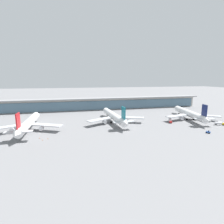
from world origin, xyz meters
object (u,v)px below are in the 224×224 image
object	(u,v)px
airliner_left_stand	(28,123)
service_truck_near_nose_white	(206,120)
safety_cone_charlie	(43,140)
airliner_right_stand	(190,114)
airliner_centre_stand	(114,116)
service_truck_mid_apron_yellow	(220,123)
safety_cone_alpha	(39,138)
service_truck_by_tail_blue	(208,132)
safety_cone_bravo	(48,139)
service_truck_under_wing_red	(170,121)

from	to	relation	value
airliner_left_stand	service_truck_near_nose_white	bearing A→B (deg)	-2.70
safety_cone_charlie	airliner_left_stand	bearing A→B (deg)	117.03
airliner_right_stand	safety_cone_charlie	distance (m)	134.44
airliner_right_stand	airliner_centre_stand	bearing A→B (deg)	175.82
airliner_left_stand	airliner_centre_stand	bearing A→B (deg)	7.47
service_truck_mid_apron_yellow	safety_cone_alpha	xyz separation A→B (m)	(-144.91, -1.02, -1.39)
service_truck_by_tail_blue	service_truck_mid_apron_yellow	bearing A→B (deg)	33.00
airliner_centre_stand	service_truck_mid_apron_yellow	xyz separation A→B (m)	(85.68, -29.98, -4.04)
airliner_centre_stand	service_truck_near_nose_white	distance (m)	84.92
safety_cone_alpha	safety_cone_bravo	bearing A→B (deg)	-20.59
airliner_left_stand	safety_cone_alpha	distance (m)	24.93
airliner_left_stand	safety_cone_bravo	xyz separation A→B (m)	(16.34, -23.90, -5.43)
airliner_right_stand	service_truck_mid_apron_yellow	xyz separation A→B (m)	(11.43, -24.55, -4.04)
service_truck_near_nose_white	safety_cone_alpha	size ratio (longest dim) A/B	9.90
airliner_left_stand	safety_cone_alpha	size ratio (longest dim) A/B	97.80
airliner_left_stand	safety_cone_charlie	distance (m)	29.70
service_truck_by_tail_blue	safety_cone_bravo	xyz separation A→B (m)	(-112.89, 14.08, -0.56)
safety_cone_bravo	service_truck_under_wing_red	bearing A→B (deg)	11.70
service_truck_mid_apron_yellow	airliner_left_stand	bearing A→B (deg)	172.39
service_truck_mid_apron_yellow	safety_cone_alpha	world-z (taller)	service_truck_mid_apron_yellow
service_truck_under_wing_red	safety_cone_alpha	distance (m)	110.63
airliner_left_stand	airliner_centre_stand	xyz separation A→B (m)	(70.01, 9.18, 0.00)
service_truck_near_nose_white	safety_cone_charlie	world-z (taller)	service_truck_near_nose_white
airliner_right_stand	service_truck_near_nose_white	size ratio (longest dim) A/B	9.84
service_truck_near_nose_white	service_truck_under_wing_red	xyz separation A→B (m)	(-33.54, 4.72, 0.00)
airliner_centre_stand	safety_cone_bravo	distance (m)	63.28
safety_cone_charlie	airliner_right_stand	bearing A→B (deg)	12.80
airliner_centre_stand	safety_cone_alpha	size ratio (longest dim) A/B	97.95
service_truck_under_wing_red	safety_cone_bravo	distance (m)	105.57
service_truck_by_tail_blue	safety_cone_alpha	world-z (taller)	service_truck_by_tail_blue
service_truck_near_nose_white	service_truck_under_wing_red	world-z (taller)	same
service_truck_under_wing_red	service_truck_mid_apron_yellow	world-z (taller)	service_truck_under_wing_red
airliner_centre_stand	safety_cone_charlie	distance (m)	66.99
airliner_left_stand	safety_cone_charlie	size ratio (longest dim) A/B	97.80
safety_cone_charlie	service_truck_mid_apron_yellow	bearing A→B (deg)	2.10
safety_cone_charlie	safety_cone_alpha	bearing A→B (deg)	120.71
airliner_left_stand	safety_cone_bravo	bearing A→B (deg)	-55.65
safety_cone_bravo	safety_cone_alpha	bearing A→B (deg)	159.41
safety_cone_bravo	airliner_left_stand	bearing A→B (deg)	124.35
airliner_centre_stand	safety_cone_bravo	size ratio (longest dim) A/B	97.95
service_truck_near_nose_white	airliner_left_stand	bearing A→B (deg)	177.30
service_truck_by_tail_blue	safety_cone_charlie	size ratio (longest dim) A/B	4.76
airliner_right_stand	service_truck_under_wing_red	xyz separation A→B (m)	(-24.57, -6.25, -4.06)
safety_cone_alpha	airliner_centre_stand	bearing A→B (deg)	27.63
service_truck_mid_apron_yellow	safety_cone_charlie	distance (m)	142.53
airliner_right_stand	service_truck_under_wing_red	distance (m)	25.67
airliner_left_stand	service_truck_by_tail_blue	world-z (taller)	airliner_left_stand
safety_cone_charlie	service_truck_near_nose_white	bearing A→B (deg)	7.65
airliner_right_stand	service_truck_under_wing_red	world-z (taller)	airliner_right_stand
airliner_centre_stand	airliner_right_stand	world-z (taller)	same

